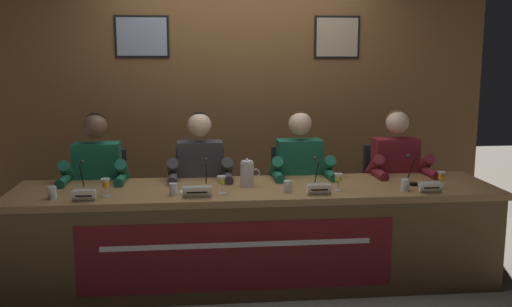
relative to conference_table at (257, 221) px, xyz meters
name	(u,v)px	position (x,y,z in m)	size (l,w,h in m)	color
ground_plane	(256,280)	(0.00, 0.11, -0.50)	(12.00, 12.00, 0.00)	gray
wall_back_panelled	(241,95)	(0.00, 1.53, 0.80)	(4.75, 0.14, 2.60)	brown
conference_table	(257,221)	(0.00, 0.00, 0.00)	(3.55, 0.81, 0.73)	olive
chair_far_left	(102,208)	(-1.21, 0.70, -0.06)	(0.44, 0.44, 0.91)	black
panelist_far_left	(96,180)	(-1.21, 0.50, 0.22)	(0.51, 0.48, 1.24)	black
nameplate_far_left	(84,195)	(-1.18, -0.19, 0.26)	(0.15, 0.06, 0.08)	white
juice_glass_far_left	(106,184)	(-1.05, -0.06, 0.31)	(0.06, 0.06, 0.12)	white
water_cup_far_left	(52,193)	(-1.40, -0.10, 0.26)	(0.06, 0.06, 0.08)	silver
microphone_far_left	(81,182)	(-1.25, 0.09, 0.30)	(0.06, 0.17, 0.22)	black
chair_center_left	(201,205)	(-0.40, 0.70, -0.06)	(0.44, 0.44, 0.91)	black
panelist_center_left	(200,178)	(-0.40, 0.50, 0.22)	(0.51, 0.48, 1.24)	black
nameplate_center_left	(197,192)	(-0.43, -0.17, 0.26)	(0.20, 0.06, 0.08)	white
juice_glass_center_left	(221,181)	(-0.26, -0.06, 0.31)	(0.06, 0.06, 0.12)	white
water_cup_center_left	(173,190)	(-0.59, -0.08, 0.26)	(0.06, 0.06, 0.08)	silver
microphone_center_left	(206,179)	(-0.36, 0.09, 0.30)	(0.06, 0.17, 0.22)	black
chair_center_right	(296,202)	(0.41, 0.70, -0.06)	(0.44, 0.44, 0.91)	black
panelist_center_right	(301,175)	(0.41, 0.50, 0.22)	(0.51, 0.48, 1.24)	black
nameplate_center_right	(319,189)	(0.42, -0.17, 0.26)	(0.17, 0.06, 0.08)	white
juice_glass_center_right	(338,179)	(0.58, -0.06, 0.31)	(0.06, 0.06, 0.12)	white
water_cup_center_right	(288,187)	(0.21, -0.08, 0.26)	(0.06, 0.06, 0.08)	silver
microphone_center_right	(317,177)	(0.45, 0.05, 0.30)	(0.06, 0.17, 0.22)	black
chair_far_right	(389,200)	(1.22, 0.70, -0.06)	(0.44, 0.44, 0.91)	black
panelist_far_right	(398,173)	(1.22, 0.50, 0.22)	(0.51, 0.48, 1.24)	black
nameplate_far_right	(431,187)	(1.21, -0.20, 0.26)	(0.16, 0.06, 0.08)	white
juice_glass_far_right	(441,177)	(1.34, -0.07, 0.31)	(0.06, 0.06, 0.12)	white
water_cup_far_right	(405,185)	(1.06, -0.11, 0.26)	(0.06, 0.06, 0.08)	silver
microphone_far_right	(412,175)	(1.18, 0.08, 0.30)	(0.06, 0.17, 0.22)	black
water_pitcher_central	(247,174)	(-0.06, 0.14, 0.32)	(0.15, 0.10, 0.21)	silver
document_stack_center_left	(196,193)	(-0.44, -0.04, 0.23)	(0.23, 0.18, 0.01)	white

